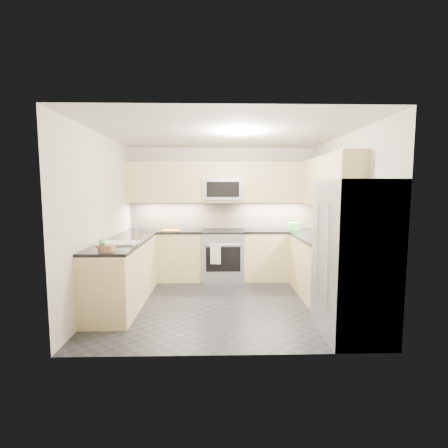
# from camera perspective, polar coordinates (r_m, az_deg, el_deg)

# --- Properties ---
(floor) EXTENTS (3.60, 3.20, 0.00)m
(floor) POSITION_cam_1_polar(r_m,az_deg,el_deg) (5.05, 0.10, -13.51)
(floor) COLOR black
(floor) RESTS_ON ground
(ceiling) EXTENTS (3.60, 3.20, 0.02)m
(ceiling) POSITION_cam_1_polar(r_m,az_deg,el_deg) (4.83, 0.10, 15.68)
(ceiling) COLOR beige
(ceiling) RESTS_ON wall_back
(wall_back) EXTENTS (3.60, 0.02, 2.50)m
(wall_back) POSITION_cam_1_polar(r_m,az_deg,el_deg) (6.38, -0.27, 2.07)
(wall_back) COLOR beige
(wall_back) RESTS_ON floor
(wall_front) EXTENTS (3.60, 0.02, 2.50)m
(wall_front) POSITION_cam_1_polar(r_m,az_deg,el_deg) (3.19, 0.85, -1.87)
(wall_front) COLOR beige
(wall_front) RESTS_ON floor
(wall_left) EXTENTS (0.02, 3.20, 2.50)m
(wall_left) POSITION_cam_1_polar(r_m,az_deg,el_deg) (5.07, -20.70, 0.66)
(wall_left) COLOR beige
(wall_left) RESTS_ON floor
(wall_right) EXTENTS (0.02, 3.20, 2.50)m
(wall_right) POSITION_cam_1_polar(r_m,az_deg,el_deg) (5.15, 20.53, 0.75)
(wall_right) COLOR beige
(wall_right) RESTS_ON floor
(base_cab_back_left) EXTENTS (1.42, 0.60, 0.90)m
(base_cab_back_left) POSITION_cam_1_polar(r_m,az_deg,el_deg) (6.26, -10.28, -5.50)
(base_cab_back_left) COLOR #DEC886
(base_cab_back_left) RESTS_ON floor
(base_cab_back_right) EXTENTS (1.42, 0.60, 0.90)m
(base_cab_back_right) POSITION_cam_1_polar(r_m,az_deg,el_deg) (6.31, 9.78, -5.41)
(base_cab_back_right) COLOR #DEC886
(base_cab_back_right) RESTS_ON floor
(base_cab_right) EXTENTS (0.60, 1.70, 0.90)m
(base_cab_right) POSITION_cam_1_polar(r_m,az_deg,el_deg) (5.32, 16.58, -7.71)
(base_cab_right) COLOR #DEC886
(base_cab_right) RESTS_ON floor
(base_cab_peninsula) EXTENTS (0.60, 2.00, 0.90)m
(base_cab_peninsula) POSITION_cam_1_polar(r_m,az_deg,el_deg) (5.11, -17.15, -8.29)
(base_cab_peninsula) COLOR #DEC886
(base_cab_peninsula) RESTS_ON floor
(countertop_back_left) EXTENTS (1.42, 0.63, 0.04)m
(countertop_back_left) POSITION_cam_1_polar(r_m,az_deg,el_deg) (6.19, -10.37, -1.22)
(countertop_back_left) COLOR black
(countertop_back_left) RESTS_ON base_cab_back_left
(countertop_back_right) EXTENTS (1.42, 0.63, 0.04)m
(countertop_back_right) POSITION_cam_1_polar(r_m,az_deg,el_deg) (6.23, 9.86, -1.17)
(countertop_back_right) COLOR black
(countertop_back_right) RESTS_ON base_cab_back_right
(countertop_right) EXTENTS (0.63, 1.70, 0.04)m
(countertop_right) POSITION_cam_1_polar(r_m,az_deg,el_deg) (5.23, 16.74, -2.69)
(countertop_right) COLOR black
(countertop_right) RESTS_ON base_cab_right
(countertop_peninsula) EXTENTS (0.63, 2.00, 0.04)m
(countertop_peninsula) POSITION_cam_1_polar(r_m,az_deg,el_deg) (5.02, -17.32, -3.08)
(countertop_peninsula) COLOR black
(countertop_peninsula) RESTS_ON base_cab_peninsula
(upper_cab_back) EXTENTS (3.60, 0.35, 0.75)m
(upper_cab_back) POSITION_cam_1_polar(r_m,az_deg,el_deg) (6.19, -0.24, 7.27)
(upper_cab_back) COLOR #DEC886
(upper_cab_back) RESTS_ON wall_back
(upper_cab_right) EXTENTS (0.35, 1.95, 0.75)m
(upper_cab_right) POSITION_cam_1_polar(r_m,az_deg,el_deg) (5.33, 17.90, 7.19)
(upper_cab_right) COLOR #DEC886
(upper_cab_right) RESTS_ON wall_right
(backsplash_back) EXTENTS (3.60, 0.01, 0.51)m
(backsplash_back) POSITION_cam_1_polar(r_m,az_deg,el_deg) (6.38, -0.27, 1.57)
(backsplash_back) COLOR #C4A88E
(backsplash_back) RESTS_ON wall_back
(backsplash_right) EXTENTS (0.01, 2.30, 0.51)m
(backsplash_right) POSITION_cam_1_polar(r_m,az_deg,el_deg) (5.58, 18.75, 0.61)
(backsplash_right) COLOR #C4A88E
(backsplash_right) RESTS_ON wall_right
(gas_range) EXTENTS (0.76, 0.65, 0.91)m
(gas_range) POSITION_cam_1_polar(r_m,az_deg,el_deg) (6.16, -0.21, -5.54)
(gas_range) COLOR #979A9E
(gas_range) RESTS_ON floor
(range_cooktop) EXTENTS (0.76, 0.65, 0.03)m
(range_cooktop) POSITION_cam_1_polar(r_m,az_deg,el_deg) (6.09, -0.21, -1.29)
(range_cooktop) COLOR black
(range_cooktop) RESTS_ON gas_range
(oven_door_glass) EXTENTS (0.62, 0.02, 0.45)m
(oven_door_glass) POSITION_cam_1_polar(r_m,az_deg,el_deg) (5.84, -0.14, -6.23)
(oven_door_glass) COLOR black
(oven_door_glass) RESTS_ON gas_range
(oven_handle) EXTENTS (0.60, 0.02, 0.02)m
(oven_handle) POSITION_cam_1_polar(r_m,az_deg,el_deg) (5.77, -0.14, -3.65)
(oven_handle) COLOR #B2B5BA
(oven_handle) RESTS_ON gas_range
(microwave) EXTENTS (0.76, 0.40, 0.40)m
(microwave) POSITION_cam_1_polar(r_m,az_deg,el_deg) (6.16, -0.24, 6.12)
(microwave) COLOR #9C9EA4
(microwave) RESTS_ON upper_cab_back
(microwave_door) EXTENTS (0.60, 0.01, 0.28)m
(microwave_door) POSITION_cam_1_polar(r_m,az_deg,el_deg) (5.96, -0.20, 6.12)
(microwave_door) COLOR black
(microwave_door) RESTS_ON microwave
(refrigerator) EXTENTS (0.70, 0.90, 1.80)m
(refrigerator) POSITION_cam_1_polar(r_m,az_deg,el_deg) (4.02, 21.82, -5.74)
(refrigerator) COLOR #A3A5AB
(refrigerator) RESTS_ON floor
(fridge_handle_left) EXTENTS (0.02, 0.02, 1.20)m
(fridge_handle_left) POSITION_cam_1_polar(r_m,az_deg,el_deg) (3.71, 17.67, -5.75)
(fridge_handle_left) COLOR #B2B5BA
(fridge_handle_left) RESTS_ON refrigerator
(fridge_handle_right) EXTENTS (0.02, 0.02, 1.20)m
(fridge_handle_right) POSITION_cam_1_polar(r_m,az_deg,el_deg) (4.05, 16.00, -4.74)
(fridge_handle_right) COLOR #B2B5BA
(fridge_handle_right) RESTS_ON refrigerator
(sink_basin) EXTENTS (0.52, 0.38, 0.16)m
(sink_basin) POSITION_cam_1_polar(r_m,az_deg,el_deg) (4.79, -18.12, -4.01)
(sink_basin) COLOR white
(sink_basin) RESTS_ON base_cab_peninsula
(faucet) EXTENTS (0.03, 0.03, 0.28)m
(faucet) POSITION_cam_1_polar(r_m,az_deg,el_deg) (4.69, -15.16, -1.66)
(faucet) COLOR silver
(faucet) RESTS_ON countertop_peninsula
(utensil_bowl) EXTENTS (0.26, 0.26, 0.14)m
(utensil_bowl) POSITION_cam_1_polar(r_m,az_deg,el_deg) (6.24, 12.35, -0.38)
(utensil_bowl) COLOR #5CC152
(utensil_bowl) RESTS_ON countertop_back_right
(cutting_board) EXTENTS (0.36, 0.27, 0.01)m
(cutting_board) POSITION_cam_1_polar(r_m,az_deg,el_deg) (6.08, -9.25, -1.09)
(cutting_board) COLOR orange
(cutting_board) RESTS_ON countertop_back_left
(fruit_basket) EXTENTS (0.25, 0.25, 0.07)m
(fruit_basket) POSITION_cam_1_polar(r_m,az_deg,el_deg) (4.25, -19.97, -4.01)
(fruit_basket) COLOR #A16D4B
(fruit_basket) RESTS_ON countertop_peninsula
(fruit_apple) EXTENTS (0.07, 0.07, 0.07)m
(fruit_apple) POSITION_cam_1_polar(r_m,az_deg,el_deg) (4.24, -20.69, -2.97)
(fruit_apple) COLOR red
(fruit_apple) RESTS_ON fruit_basket
(fruit_pear) EXTENTS (0.08, 0.08, 0.08)m
(fruit_pear) POSITION_cam_1_polar(r_m,az_deg,el_deg) (4.18, -20.65, -3.09)
(fruit_pear) COLOR #4BAF54
(fruit_pear) RESTS_ON fruit_basket
(dish_towel_check) EXTENTS (0.19, 0.05, 0.35)m
(dish_towel_check) POSITION_cam_1_polar(r_m,az_deg,el_deg) (5.78, -1.50, -5.35)
(dish_towel_check) COLOR white
(dish_towel_check) RESTS_ON oven_handle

